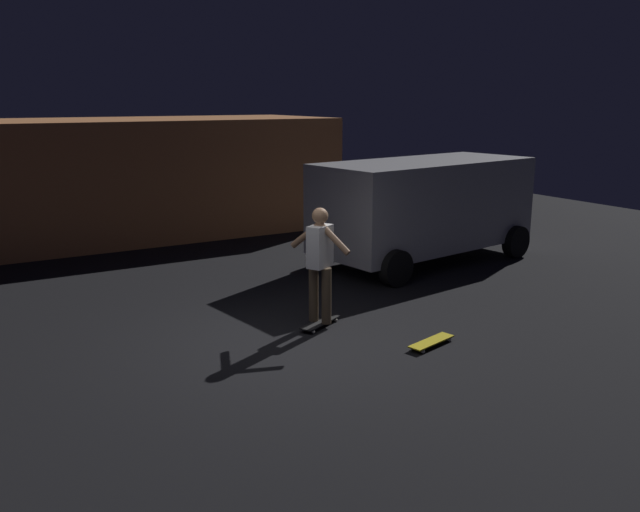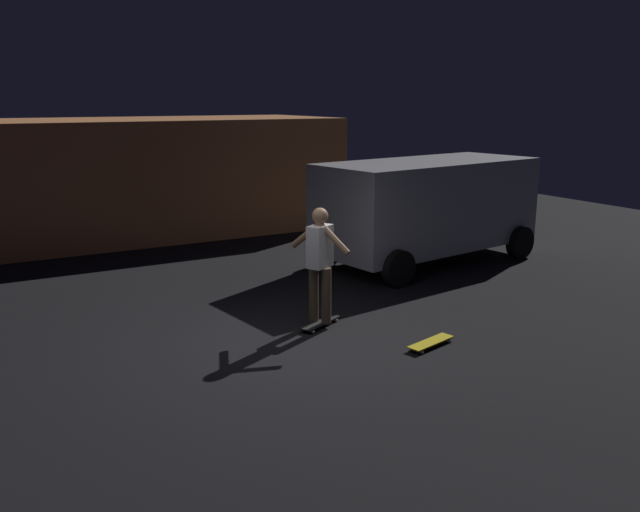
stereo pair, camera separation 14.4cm
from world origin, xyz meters
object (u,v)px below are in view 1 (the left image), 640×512
object	(u,v)px
parked_van	(424,204)
skater	(320,257)
skateboard_ridden	(320,323)
skateboard_spare	(431,342)

from	to	relation	value
parked_van	skater	distance (m)	4.48
skateboard_ridden	skater	size ratio (longest dim) A/B	0.47
skateboard_ridden	skateboard_spare	xyz separation A→B (m)	(0.90, -1.41, 0.00)
skater	skateboard_ridden	bearing A→B (deg)	0.00
skateboard_ridden	skateboard_spare	distance (m)	1.67
skateboard_ridden	skater	xyz separation A→B (m)	(-0.00, 0.00, 0.98)
skateboard_spare	skater	size ratio (longest dim) A/B	0.48
skateboard_ridden	skater	bearing A→B (deg)	180.00
parked_van	skater	world-z (taller)	parked_van
parked_van	skateboard_spare	distance (m)	4.89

